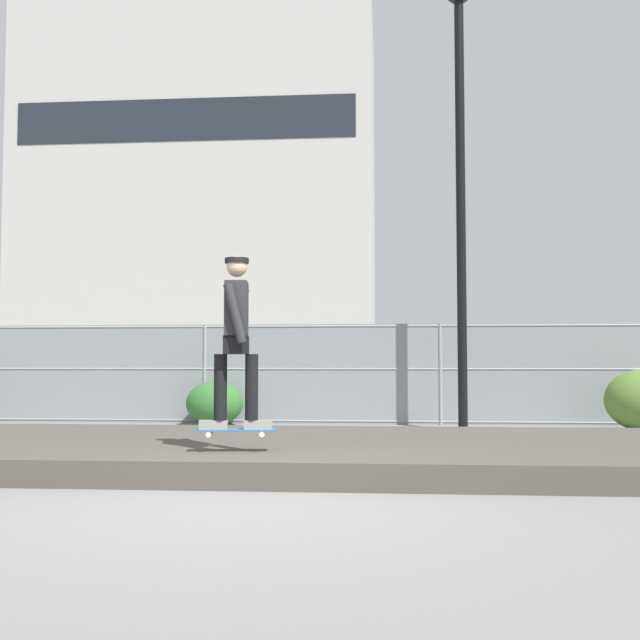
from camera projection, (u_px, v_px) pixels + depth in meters
name	position (u px, v px, depth m)	size (l,w,h in m)	color
ground_plane	(239.00, 504.00, 6.09)	(120.00, 120.00, 0.00)	slate
gravel_berm	(282.00, 451.00, 8.68)	(16.10, 4.00, 0.25)	#4C473F
skateboard	(236.00, 431.00, 7.54)	(0.82, 0.30, 0.07)	#2D608C
skater	(236.00, 331.00, 7.59)	(0.73, 0.60, 1.72)	gray
chain_fence	(321.00, 374.00, 14.13)	(21.96, 0.06, 1.85)	gray
street_lamp	(460.00, 153.00, 13.05)	(0.44, 0.44, 7.70)	black
parked_car_near	(186.00, 376.00, 17.85)	(4.55, 2.25, 1.66)	#566B4C
parked_car_mid	(426.00, 376.00, 17.36)	(4.46, 2.07, 1.66)	maroon
library_building	(213.00, 199.00, 51.87)	(21.69, 15.65, 24.57)	#B2AFA8
shrub_center	(215.00, 403.00, 13.80)	(1.04, 0.85, 0.80)	#336B2D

